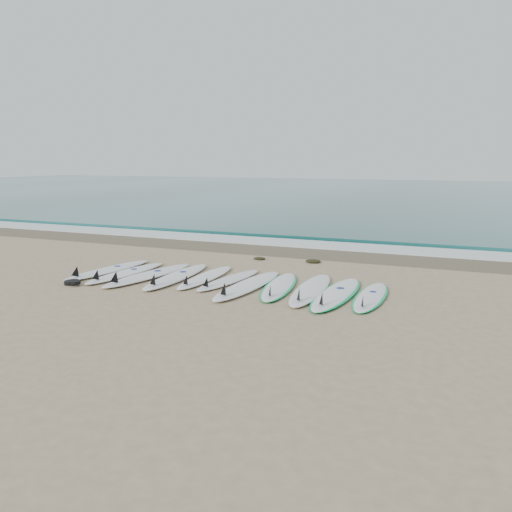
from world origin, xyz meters
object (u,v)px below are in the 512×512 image
at_px(surfboard_5, 228,280).
at_px(surfboard_10, 370,297).
at_px(surfboard_0, 107,270).
at_px(leash_coil, 73,282).

relative_size(surfboard_5, surfboard_10, 1.01).
bearing_deg(surfboard_0, leash_coil, -77.78).
distance_m(surfboard_10, leash_coil, 6.29).
bearing_deg(surfboard_5, leash_coil, -145.34).
bearing_deg(leash_coil, surfboard_10, 11.70).
xyz_separation_m(surfboard_5, surfboard_10, (3.13, -0.17, -0.01)).
relative_size(surfboard_0, leash_coil, 5.92).
bearing_deg(surfboard_10, leash_coil, -167.69).
relative_size(surfboard_5, leash_coil, 5.18).
bearing_deg(leash_coil, surfboard_5, 25.58).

